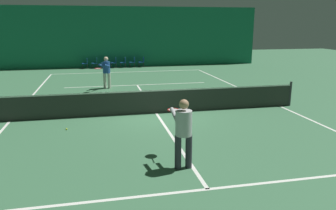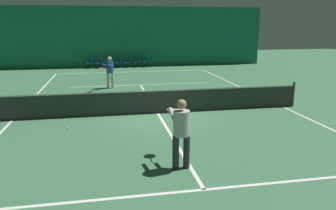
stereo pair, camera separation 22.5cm
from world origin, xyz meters
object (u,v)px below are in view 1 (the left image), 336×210
object	(u,v)px
tennis_net	(156,101)
courtside_chair_5	(133,61)
player_far	(106,70)
courtside_chair_4	(124,62)
courtside_chair_3	(114,62)
tennis_ball	(66,129)
courtside_chair_2	(105,62)
player_near	(183,128)
courtside_chair_0	(86,63)
courtside_chair_1	(95,62)
courtside_chair_6	(142,61)

from	to	relation	value
tennis_net	courtside_chair_5	size ratio (longest dim) A/B	14.29
player_far	courtside_chair_4	distance (m)	8.97
courtside_chair_3	tennis_ball	bearing A→B (deg)	-8.83
player_far	courtside_chair_4	xyz separation A→B (m)	(1.66, 8.80, -0.54)
courtside_chair_2	tennis_ball	world-z (taller)	courtside_chair_2
tennis_net	tennis_ball	size ratio (longest dim) A/B	181.82
player_far	player_near	bearing A→B (deg)	35.48
tennis_net	player_far	distance (m)	6.02
player_near	courtside_chair_3	size ratio (longest dim) A/B	2.10
tennis_net	courtside_chair_0	xyz separation A→B (m)	(-3.15, 14.53, -0.03)
courtside_chair_0	courtside_chair_3	bearing A→B (deg)	90.00
player_near	courtside_chair_3	distance (m)	19.74
courtside_chair_1	player_far	bearing A→B (deg)	4.04
courtside_chair_1	courtside_chair_5	size ratio (longest dim) A/B	1.00
courtside_chair_0	tennis_ball	xyz separation A→B (m)	(-0.21, -16.02, -0.45)
courtside_chair_3	tennis_ball	xyz separation A→B (m)	(-2.49, -16.02, -0.45)
player_far	tennis_ball	xyz separation A→B (m)	(-1.59, -7.22, -0.99)
courtside_chair_1	courtside_chair_6	distance (m)	3.80
tennis_net	courtside_chair_0	world-z (taller)	tennis_net
courtside_chair_1	courtside_chair_5	world-z (taller)	same
courtside_chair_4	courtside_chair_5	xyz separation A→B (m)	(0.76, 0.00, 0.00)
tennis_net	courtside_chair_3	xyz separation A→B (m)	(-0.87, 14.53, -0.03)
courtside_chair_3	courtside_chair_5	distance (m)	1.52
tennis_net	courtside_chair_2	distance (m)	14.62
courtside_chair_3	courtside_chair_5	size ratio (longest dim) A/B	1.00
player_near	courtside_chair_2	world-z (taller)	player_near
player_far	courtside_chair_3	xyz separation A→B (m)	(0.90, 8.80, -0.54)
courtside_chair_0	courtside_chair_3	distance (m)	2.28
courtside_chair_1	courtside_chair_4	distance (m)	2.28
courtside_chair_1	courtside_chair_3	xyz separation A→B (m)	(1.52, 0.00, 0.00)
courtside_chair_3	courtside_chair_4	size ratio (longest dim) A/B	1.00
courtside_chair_4	tennis_ball	world-z (taller)	courtside_chair_4
tennis_net	courtside_chair_6	world-z (taller)	tennis_net
courtside_chair_1	tennis_net	bearing A→B (deg)	9.34
tennis_net	courtside_chair_6	distance (m)	14.60
player_far	tennis_ball	distance (m)	7.46
player_far	courtside_chair_3	distance (m)	8.86
courtside_chair_0	courtside_chair_5	xyz separation A→B (m)	(3.80, 0.00, 0.00)
courtside_chair_1	courtside_chair_6	size ratio (longest dim) A/B	1.00
player_near	courtside_chair_3	bearing A→B (deg)	0.76
tennis_net	courtside_chair_5	bearing A→B (deg)	87.44
courtside_chair_4	tennis_ball	bearing A→B (deg)	-11.46
player_near	courtside_chair_3	xyz separation A→B (m)	(-0.62, 19.73, -0.54)
player_far	courtside_chair_1	world-z (taller)	player_far
courtside_chair_3	courtside_chair_5	world-z (taller)	same
courtside_chair_6	tennis_net	bearing A→B (deg)	-5.55
courtside_chair_1	tennis_ball	bearing A→B (deg)	-3.45
courtside_chair_2	courtside_chair_6	bearing A→B (deg)	90.00
courtside_chair_1	tennis_ball	distance (m)	16.05
courtside_chair_2	courtside_chair_5	size ratio (longest dim) A/B	1.00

